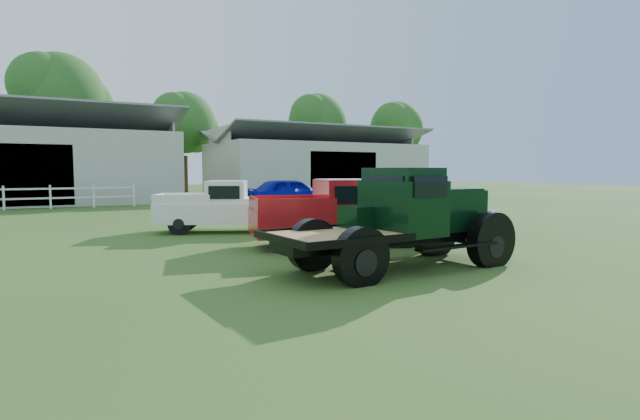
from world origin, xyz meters
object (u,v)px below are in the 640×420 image
vintage_flatbed (398,219)px  misc_car_blue (291,194)px  white_pickup (224,207)px  misc_car_grey (386,194)px  red_pickup (341,212)px

vintage_flatbed → misc_car_blue: 14.94m
vintage_flatbed → white_pickup: (-1.13, 7.42, -0.20)m
misc_car_grey → white_pickup: bearing=96.5°
vintage_flatbed → misc_car_grey: size_ratio=1.19×
misc_car_blue → misc_car_grey: misc_car_blue is taller
vintage_flatbed → misc_car_blue: size_ratio=1.09×
white_pickup → misc_car_blue: 8.84m
vintage_flatbed → misc_car_blue: bearing=69.3°
vintage_flatbed → white_pickup: size_ratio=1.17×
red_pickup → misc_car_blue: 11.79m
vintage_flatbed → red_pickup: bearing=76.2°
vintage_flatbed → misc_car_grey: bearing=51.1°
white_pickup → vintage_flatbed: bearing=-56.5°
white_pickup → misc_car_grey: size_ratio=1.02×
misc_car_grey → vintage_flatbed: bearing=120.9°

